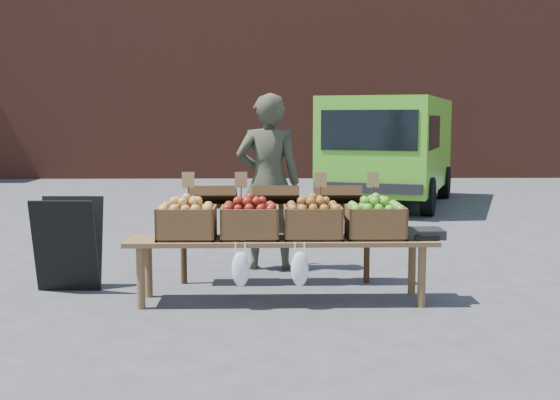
{
  "coord_description": "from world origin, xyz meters",
  "views": [
    {
      "loc": [
        -0.47,
        -5.99,
        1.61
      ],
      "look_at": [
        -0.33,
        0.57,
        0.85
      ],
      "focal_mm": 45.0,
      "sensor_mm": 36.0,
      "label": 1
    }
  ],
  "objects_px": {
    "crate_golden_apples": "(187,223)",
    "crate_red_apples": "(313,222)",
    "vendor": "(268,182)",
    "chalkboard_sign": "(68,244)",
    "crate_russet_pears": "(250,223)",
    "weighing_scale": "(423,233)",
    "back_table": "(276,231)",
    "display_bench": "(281,270)",
    "delivery_van": "(390,152)",
    "crate_green_apples": "(375,222)"
  },
  "relations": [
    {
      "from": "delivery_van",
      "to": "crate_russet_pears",
      "type": "height_order",
      "value": "delivery_van"
    },
    {
      "from": "delivery_van",
      "to": "weighing_scale",
      "type": "distance_m",
      "value": 7.17
    },
    {
      "from": "display_bench",
      "to": "crate_golden_apples",
      "type": "height_order",
      "value": "crate_golden_apples"
    },
    {
      "from": "back_table",
      "to": "crate_red_apples",
      "type": "height_order",
      "value": "back_table"
    },
    {
      "from": "back_table",
      "to": "crate_golden_apples",
      "type": "height_order",
      "value": "back_table"
    },
    {
      "from": "back_table",
      "to": "crate_red_apples",
      "type": "xyz_separation_m",
      "value": [
        0.31,
        -0.72,
        0.19
      ]
    },
    {
      "from": "delivery_van",
      "to": "vendor",
      "type": "xyz_separation_m",
      "value": [
        -2.33,
        -5.7,
        -0.05
      ]
    },
    {
      "from": "display_bench",
      "to": "crate_green_apples",
      "type": "relative_size",
      "value": 5.4
    },
    {
      "from": "vendor",
      "to": "back_table",
      "type": "height_order",
      "value": "vendor"
    },
    {
      "from": "weighing_scale",
      "to": "delivery_van",
      "type": "bearing_deg",
      "value": 82.13
    },
    {
      "from": "crate_green_apples",
      "to": "delivery_van",
      "type": "bearing_deg",
      "value": 78.79
    },
    {
      "from": "display_bench",
      "to": "crate_golden_apples",
      "type": "relative_size",
      "value": 5.4
    },
    {
      "from": "back_table",
      "to": "crate_golden_apples",
      "type": "relative_size",
      "value": 4.2
    },
    {
      "from": "crate_russet_pears",
      "to": "crate_green_apples",
      "type": "xyz_separation_m",
      "value": [
        1.1,
        0.0,
        0.0
      ]
    },
    {
      "from": "crate_russet_pears",
      "to": "crate_green_apples",
      "type": "bearing_deg",
      "value": 0.0
    },
    {
      "from": "crate_green_apples",
      "to": "crate_golden_apples",
      "type": "bearing_deg",
      "value": 180.0
    },
    {
      "from": "back_table",
      "to": "chalkboard_sign",
      "type": "bearing_deg",
      "value": -172.72
    },
    {
      "from": "vendor",
      "to": "chalkboard_sign",
      "type": "relative_size",
      "value": 2.11
    },
    {
      "from": "display_bench",
      "to": "back_table",
      "type": "bearing_deg",
      "value": 93.1
    },
    {
      "from": "weighing_scale",
      "to": "crate_golden_apples",
      "type": "bearing_deg",
      "value": 180.0
    },
    {
      "from": "chalkboard_sign",
      "to": "display_bench",
      "type": "relative_size",
      "value": 0.33
    },
    {
      "from": "delivery_van",
      "to": "display_bench",
      "type": "height_order",
      "value": "delivery_van"
    },
    {
      "from": "delivery_van",
      "to": "crate_golden_apples",
      "type": "height_order",
      "value": "delivery_van"
    },
    {
      "from": "crate_russet_pears",
      "to": "weighing_scale",
      "type": "relative_size",
      "value": 1.47
    },
    {
      "from": "chalkboard_sign",
      "to": "crate_red_apples",
      "type": "distance_m",
      "value": 2.33
    },
    {
      "from": "chalkboard_sign",
      "to": "crate_russet_pears",
      "type": "xyz_separation_m",
      "value": [
        1.72,
        -0.47,
        0.26
      ]
    },
    {
      "from": "crate_green_apples",
      "to": "weighing_scale",
      "type": "xyz_separation_m",
      "value": [
        0.43,
        0.0,
        -0.1
      ]
    },
    {
      "from": "chalkboard_sign",
      "to": "weighing_scale",
      "type": "bearing_deg",
      "value": -6.39
    },
    {
      "from": "vendor",
      "to": "weighing_scale",
      "type": "xyz_separation_m",
      "value": [
        1.35,
        -1.4,
        -0.33
      ]
    },
    {
      "from": "chalkboard_sign",
      "to": "weighing_scale",
      "type": "distance_m",
      "value": 3.28
    },
    {
      "from": "chalkboard_sign",
      "to": "crate_golden_apples",
      "type": "height_order",
      "value": "chalkboard_sign"
    },
    {
      "from": "crate_russet_pears",
      "to": "crate_red_apples",
      "type": "height_order",
      "value": "same"
    },
    {
      "from": "vendor",
      "to": "chalkboard_sign",
      "type": "xyz_separation_m",
      "value": [
        -1.89,
        -0.93,
        -0.49
      ]
    },
    {
      "from": "display_bench",
      "to": "crate_green_apples",
      "type": "xyz_separation_m",
      "value": [
        0.83,
        0.0,
        0.42
      ]
    },
    {
      "from": "back_table",
      "to": "crate_russet_pears",
      "type": "xyz_separation_m",
      "value": [
        -0.24,
        -0.72,
        0.19
      ]
    },
    {
      "from": "weighing_scale",
      "to": "crate_red_apples",
      "type": "bearing_deg",
      "value": 180.0
    },
    {
      "from": "back_table",
      "to": "display_bench",
      "type": "bearing_deg",
      "value": -86.9
    },
    {
      "from": "chalkboard_sign",
      "to": "back_table",
      "type": "bearing_deg",
      "value": 9.15
    },
    {
      "from": "back_table",
      "to": "weighing_scale",
      "type": "height_order",
      "value": "back_table"
    },
    {
      "from": "chalkboard_sign",
      "to": "crate_golden_apples",
      "type": "relative_size",
      "value": 1.78
    },
    {
      "from": "vendor",
      "to": "crate_green_apples",
      "type": "bearing_deg",
      "value": 125.38
    },
    {
      "from": "crate_golden_apples",
      "to": "back_table",
      "type": "bearing_deg",
      "value": 42.49
    },
    {
      "from": "delivery_van",
      "to": "vendor",
      "type": "distance_m",
      "value": 6.16
    },
    {
      "from": "back_table",
      "to": "crate_russet_pears",
      "type": "relative_size",
      "value": 4.2
    },
    {
      "from": "crate_golden_apples",
      "to": "delivery_van",
      "type": "bearing_deg",
      "value": 66.7
    },
    {
      "from": "back_table",
      "to": "crate_russet_pears",
      "type": "height_order",
      "value": "back_table"
    },
    {
      "from": "chalkboard_sign",
      "to": "crate_red_apples",
      "type": "xyz_separation_m",
      "value": [
        2.27,
        -0.47,
        0.26
      ]
    },
    {
      "from": "crate_red_apples",
      "to": "weighing_scale",
      "type": "xyz_separation_m",
      "value": [
        0.97,
        0.0,
        -0.1
      ]
    },
    {
      "from": "vendor",
      "to": "back_table",
      "type": "bearing_deg",
      "value": 97.19
    },
    {
      "from": "crate_golden_apples",
      "to": "crate_red_apples",
      "type": "bearing_deg",
      "value": 0.0
    }
  ]
}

